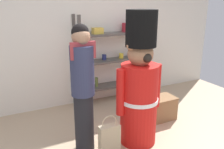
{
  "coord_description": "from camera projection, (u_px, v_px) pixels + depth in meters",
  "views": [
    {
      "loc": [
        -1.32,
        -1.96,
        1.87
      ],
      "look_at": [
        -0.06,
        0.57,
        1.0
      ],
      "focal_mm": 38.08,
      "sensor_mm": 36.0,
      "label": 1
    }
  ],
  "objects": [
    {
      "name": "teddy_bear_guard",
      "position": [
        139.0,
        87.0,
        3.11
      ],
      "size": [
        0.67,
        0.51,
        1.78
      ],
      "color": "red",
      "rests_on": "ground_plane"
    },
    {
      "name": "display_crate",
      "position": [
        161.0,
        108.0,
        3.92
      ],
      "size": [
        0.44,
        0.33,
        0.38
      ],
      "color": "olive",
      "rests_on": "ground_plane"
    },
    {
      "name": "shopping_bag",
      "position": [
        109.0,
        139.0,
        3.0
      ],
      "size": [
        0.27,
        0.11,
        0.54
      ],
      "color": "#C1AD89",
      "rests_on": "ground_plane"
    },
    {
      "name": "merchandise_shelf",
      "position": [
        114.0,
        57.0,
        4.52
      ],
      "size": [
        1.47,
        0.35,
        1.67
      ],
      "color": "#4C4742",
      "rests_on": "ground_plane"
    },
    {
      "name": "back_wall",
      "position": [
        75.0,
        35.0,
        4.29
      ],
      "size": [
        6.4,
        0.12,
        2.6
      ],
      "primitive_type": "cube",
      "color": "silver",
      "rests_on": "ground_plane"
    },
    {
      "name": "person_shopper",
      "position": [
        83.0,
        86.0,
        2.9
      ],
      "size": [
        0.3,
        0.29,
        1.63
      ],
      "color": "black",
      "rests_on": "ground_plane"
    }
  ]
}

